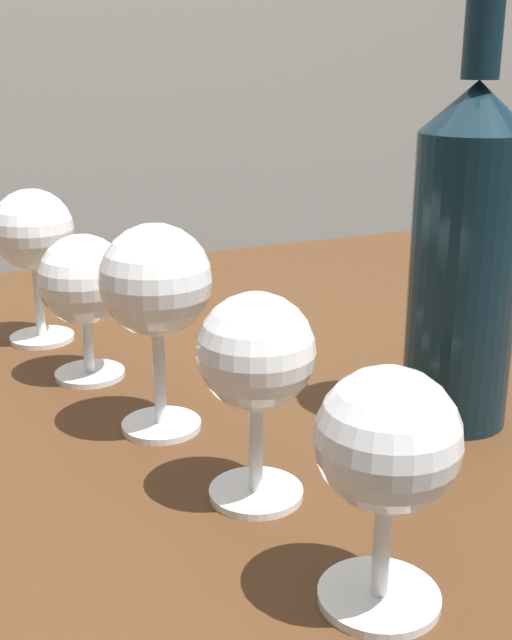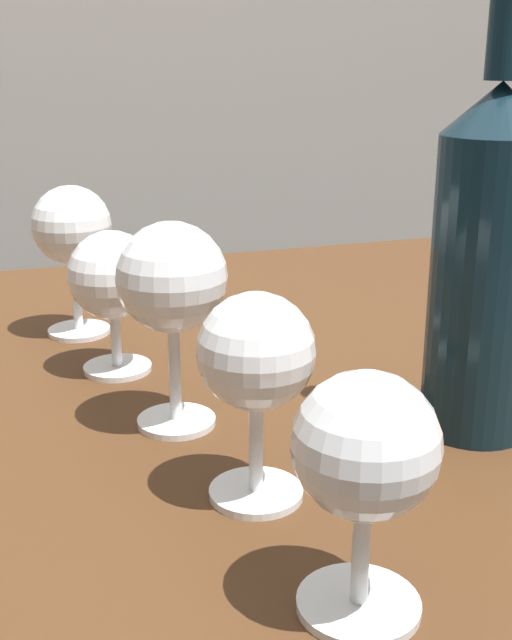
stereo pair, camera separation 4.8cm
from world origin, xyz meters
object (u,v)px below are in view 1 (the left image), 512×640
object	(u,v)px
wine_glass_rose	(387,448)
wine_glass_white	(33,233)
wine_glass_cabernet	(256,357)
wine_glass_merlot	(84,282)
wine_glass_chardonnay	(156,284)
wine_bottle	(465,253)

from	to	relation	value
wine_glass_rose	wine_glass_white	world-z (taller)	wine_glass_white
wine_glass_cabernet	wine_glass_merlot	world-z (taller)	wine_glass_cabernet
wine_glass_white	wine_glass_chardonnay	bearing A→B (deg)	-79.25
wine_glass_white	wine_bottle	size ratio (longest dim) A/B	0.46
wine_glass_merlot	wine_glass_rose	bearing A→B (deg)	-80.12
wine_glass_white	wine_glass_rose	bearing A→B (deg)	-80.05
wine_glass_cabernet	wine_glass_chardonnay	xyz separation A→B (m)	(-0.02, 0.12, 0.02)
wine_glass_cabernet	wine_glass_merlot	xyz separation A→B (m)	(-0.05, 0.24, -0.01)
wine_glass_rose	wine_glass_chardonnay	distance (m)	0.24
wine_glass_chardonnay	wine_glass_cabernet	bearing A→B (deg)	-78.53
wine_glass_merlot	wine_glass_white	world-z (taller)	wine_glass_white
wine_glass_cabernet	wine_glass_merlot	distance (m)	0.25
wine_glass_rose	wine_glass_merlot	size ratio (longest dim) A/B	1.02
wine_glass_rose	wine_glass_white	size ratio (longest dim) A/B	0.86
wine_glass_chardonnay	wine_glass_merlot	world-z (taller)	wine_glass_chardonnay
wine_glass_chardonnay	wine_glass_white	world-z (taller)	wine_glass_chardonnay
wine_glass_rose	wine_glass_merlot	distance (m)	0.37
wine_glass_rose	wine_glass_merlot	xyz separation A→B (m)	(-0.06, 0.36, -0.00)
wine_glass_cabernet	wine_bottle	xyz separation A→B (m)	(0.19, 0.04, 0.04)
wine_glass_rose	wine_glass_cabernet	distance (m)	0.12
wine_glass_chardonnay	wine_glass_merlot	distance (m)	0.13
wine_glass_merlot	wine_glass_chardonnay	bearing A→B (deg)	-78.73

